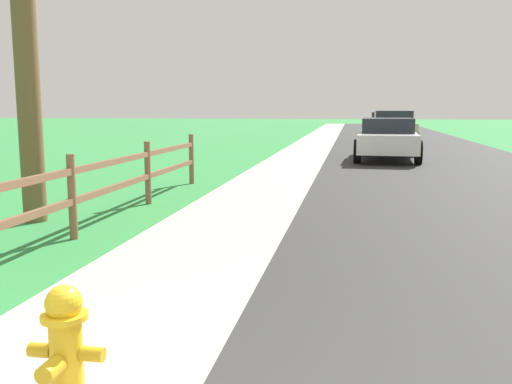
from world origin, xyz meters
TOP-DOWN VIEW (x-y plane):
  - ground_plane at (0.00, 25.00)m, footprint 120.00×120.00m
  - road_asphalt at (3.50, 27.00)m, footprint 7.00×66.00m
  - curb_concrete at (-3.00, 27.00)m, footprint 6.00×66.00m
  - grass_verge at (-4.50, 27.00)m, footprint 5.00×66.00m
  - fire_hydrant at (-0.74, 0.74)m, footprint 0.47×0.41m
  - rail_fence at (-2.74, 4.68)m, footprint 0.11×11.34m
  - parked_suv_white at (2.05, 17.39)m, footprint 2.25×4.89m
  - parked_car_beige at (2.66, 24.36)m, footprint 2.05×4.96m
  - parked_car_silver at (2.76, 31.57)m, footprint 2.13×4.50m

SIDE VIEW (x-z plane):
  - ground_plane at x=0.00m, z-range 0.00..0.00m
  - road_asphalt at x=3.50m, z-range 0.00..0.01m
  - curb_concrete at x=-3.00m, z-range 0.00..0.01m
  - grass_verge at x=-4.50m, z-range 0.00..0.01m
  - fire_hydrant at x=-0.74m, z-range 0.00..0.73m
  - rail_fence at x=-2.74m, z-range 0.10..1.24m
  - parked_car_silver at x=2.76m, z-range 0.00..1.48m
  - parked_suv_white at x=2.05m, z-range 0.04..1.44m
  - parked_car_beige at x=2.66m, z-range 0.02..1.62m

